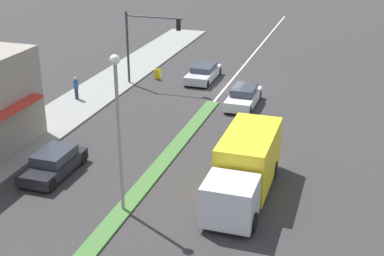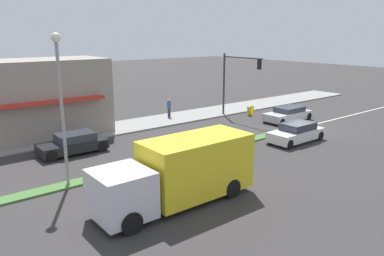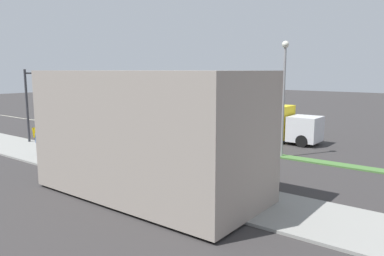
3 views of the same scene
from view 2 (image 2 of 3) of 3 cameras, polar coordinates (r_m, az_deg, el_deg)
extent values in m
plane|color=#333030|center=(20.46, -14.62, -7.54)|extent=(160.00, 160.00, 0.00)
cube|color=gray|center=(28.42, -23.01, -1.97)|extent=(4.00, 73.00, 0.12)
cube|color=beige|center=(31.76, 16.43, 0.09)|extent=(0.16, 60.00, 0.01)
cube|color=gray|center=(29.63, -23.09, 4.23)|extent=(4.85, 10.44, 5.51)
cube|color=red|center=(26.99, -21.48, 3.61)|extent=(0.70, 8.35, 0.20)
cylinder|color=#333338|center=(34.81, 4.88, 6.70)|extent=(0.18, 0.18, 5.60)
cylinder|color=#333338|center=(32.98, 7.69, 10.58)|extent=(4.50, 0.12, 0.12)
cube|color=black|center=(31.69, 10.23, 9.53)|extent=(0.28, 0.24, 0.84)
sphere|color=red|center=(31.77, 10.41, 10.02)|extent=(0.18, 0.18, 0.18)
sphere|color=gold|center=(31.79, 10.39, 9.54)|extent=(0.18, 0.18, 0.18)
sphere|color=green|center=(31.81, 10.37, 9.05)|extent=(0.18, 0.18, 0.18)
cylinder|color=gray|center=(18.96, -19.13, 1.79)|extent=(0.16, 0.16, 7.00)
sphere|color=silver|center=(18.58, -20.06, 12.86)|extent=(0.44, 0.44, 0.44)
cylinder|color=#282D42|center=(33.77, -3.51, 2.36)|extent=(0.26, 0.26, 0.79)
cylinder|color=#284C8C|center=(33.63, -3.53, 3.57)|extent=(0.34, 0.34, 0.65)
sphere|color=tan|center=(33.55, -3.54, 4.30)|extent=(0.22, 0.22, 0.22)
cube|color=yellow|center=(35.49, 9.06, 2.64)|extent=(0.45, 0.21, 0.84)
cube|color=yellow|center=(35.26, 8.71, 2.57)|extent=(0.45, 0.21, 0.84)
cube|color=silver|center=(15.39, -10.72, -9.79)|extent=(2.28, 2.20, 1.90)
cube|color=yellow|center=(17.22, 0.65, -5.64)|extent=(2.40, 5.10, 2.60)
cylinder|color=black|center=(14.78, -9.26, -14.10)|extent=(0.28, 0.90, 0.90)
cylinder|color=black|center=(16.52, -13.01, -11.12)|extent=(0.28, 0.90, 0.90)
cylinder|color=black|center=(17.67, 6.08, -9.11)|extent=(0.28, 0.90, 0.90)
cylinder|color=black|center=(19.14, 1.52, -7.15)|extent=(0.28, 0.90, 0.90)
cube|color=silver|center=(27.33, 15.51, -0.98)|extent=(1.82, 4.34, 0.67)
cube|color=#2D333D|center=(27.36, 15.86, 0.28)|extent=(1.54, 2.39, 0.50)
cylinder|color=black|center=(25.55, 14.59, -2.41)|extent=(0.22, 0.64, 0.64)
cylinder|color=black|center=(26.50, 11.82, -1.66)|extent=(0.22, 0.64, 0.64)
cylinder|color=black|center=(28.35, 18.90, -1.09)|extent=(0.22, 0.64, 0.64)
cylinder|color=black|center=(29.22, 16.26, -0.46)|extent=(0.22, 0.64, 0.64)
cube|color=#B7BABF|center=(33.63, 14.35, 1.86)|extent=(1.89, 4.56, 0.64)
cube|color=#2D333D|center=(33.70, 14.64, 2.80)|extent=(1.61, 2.51, 0.43)
cylinder|color=black|center=(31.72, 13.48, 0.86)|extent=(0.22, 0.64, 0.64)
cylinder|color=black|center=(32.76, 11.17, 1.40)|extent=(0.22, 0.64, 0.64)
cylinder|color=black|center=(34.67, 17.31, 1.72)|extent=(0.22, 0.64, 0.64)
cylinder|color=black|center=(35.62, 15.09, 2.20)|extent=(0.22, 0.64, 0.64)
cube|color=black|center=(25.00, -17.73, -2.61)|extent=(1.87, 4.19, 0.57)
cube|color=#2D333D|center=(24.92, -17.37, -1.32)|extent=(1.59, 2.30, 0.52)
cylinder|color=black|center=(23.78, -20.64, -4.02)|extent=(0.22, 0.71, 0.71)
cylinder|color=black|center=(25.31, -21.82, -3.05)|extent=(0.22, 0.71, 0.71)
cylinder|color=black|center=(24.88, -13.51, -2.70)|extent=(0.22, 0.71, 0.71)
cylinder|color=black|center=(26.35, -15.06, -1.86)|extent=(0.22, 0.71, 0.71)
camera|label=1|loc=(16.69, -102.67, 17.72)|focal=50.00mm
camera|label=3|loc=(40.40, -44.46, 7.68)|focal=35.00mm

